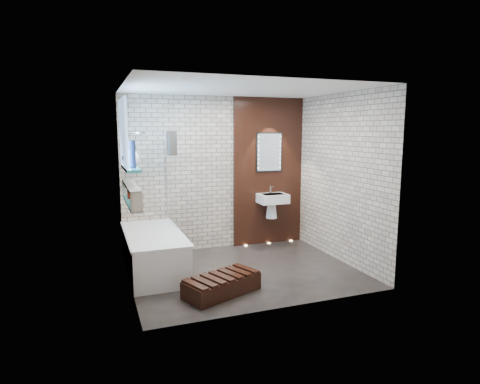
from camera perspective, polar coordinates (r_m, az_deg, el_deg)
name	(u,v)px	position (r m, az deg, el deg)	size (l,w,h in m)	color
ground	(244,271)	(6.01, 0.50, -11.10)	(3.20, 3.20, 0.00)	black
room_shell	(244,183)	(5.70, 0.52, 1.27)	(3.24, 3.20, 2.60)	gray
walnut_panel	(268,172)	(7.23, 4.00, 2.86)	(1.30, 0.06, 2.60)	black
clerestory_window	(125,141)	(5.65, -15.94, 6.98)	(0.18, 1.00, 0.94)	#7FADE0
display_niche	(131,194)	(5.52, -15.06, -0.33)	(0.14, 1.30, 0.26)	teal
bathtub	(154,252)	(6.05, -12.08, -8.27)	(0.79, 1.74, 0.70)	white
bath_screen	(171,180)	(6.33, -9.76, 1.71)	(0.01, 0.78, 1.40)	white
towel	(172,143)	(6.12, -9.61, 6.83)	(0.11, 0.27, 0.36)	black
shower_head	(140,133)	(6.28, -13.94, 8.12)	(0.18, 0.18, 0.02)	silver
washbasin	(272,202)	(7.13, 4.60, -1.39)	(0.50, 0.36, 0.58)	white
led_mirror	(269,152)	(7.17, 4.15, 5.61)	(0.50, 0.02, 0.70)	black
walnut_step	(222,285)	(5.22, -2.57, -13.04)	(0.97, 0.43, 0.22)	black
niche_bottles	(131,195)	(5.66, -15.19, -0.37)	(0.07, 0.57, 0.17)	#AA5F1A
sill_vases	(131,157)	(5.67, -15.14, 4.73)	(0.22, 0.42, 0.36)	#131B35
floor_uplights	(269,243)	(7.42, 4.11, -7.20)	(0.96, 0.06, 0.01)	#FFD899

